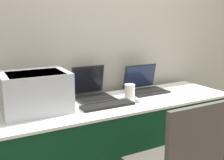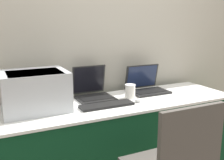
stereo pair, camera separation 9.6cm
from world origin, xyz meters
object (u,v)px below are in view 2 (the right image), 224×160
at_px(printer, 35,89).
at_px(mouse, 138,100).
at_px(laptop_left, 93,91).
at_px(external_keyboard, 107,105).
at_px(coffee_cup, 130,91).
at_px(laptop_right, 147,86).

height_order(printer, mouse, printer).
bearing_deg(mouse, printer, 167.72).
xyz_separation_m(laptop_left, external_keyboard, (0.01, -0.27, -0.05)).
xyz_separation_m(laptop_left, coffee_cup, (0.29, -0.15, 0.00)).
distance_m(laptop_left, mouse, 0.41).
bearing_deg(laptop_left, external_keyboard, -87.95).
bearing_deg(mouse, laptop_left, 135.24).
height_order(external_keyboard, coffee_cup, coffee_cup).
distance_m(coffee_cup, mouse, 0.14).
relative_size(laptop_left, laptop_right, 0.89).
height_order(printer, laptop_left, printer).
distance_m(printer, coffee_cup, 0.80).
bearing_deg(laptop_right, external_keyboard, -155.11).
bearing_deg(laptop_left, coffee_cup, -27.65).
bearing_deg(laptop_left, printer, -167.51).
relative_size(printer, laptop_left, 1.51).
bearing_deg(external_keyboard, coffee_cup, 23.22).
bearing_deg(printer, coffee_cup, -2.72).
distance_m(laptop_left, laptop_right, 0.54).
xyz_separation_m(laptop_right, mouse, (-0.25, -0.26, -0.04)).
relative_size(printer, mouse, 6.75).
bearing_deg(coffee_cup, printer, 177.28).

